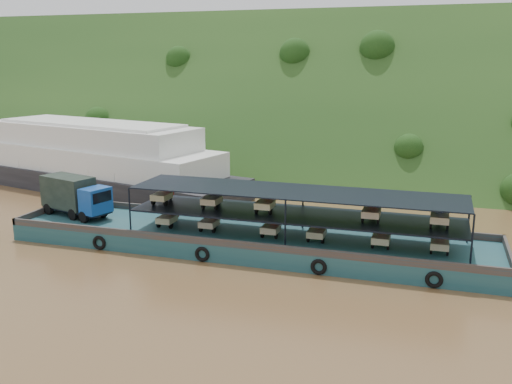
% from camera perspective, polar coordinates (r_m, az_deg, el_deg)
% --- Properties ---
extents(ground, '(160.00, 160.00, 0.00)m').
position_cam_1_polar(ground, '(42.40, 1.34, -5.28)').
color(ground, brown).
rests_on(ground, ground).
extents(hillside, '(140.00, 39.60, 39.60)m').
position_cam_1_polar(hillside, '(76.63, 9.02, 2.89)').
color(hillside, '#193814').
rests_on(hillside, ground).
extents(cargo_barge, '(35.09, 7.18, 4.54)m').
position_cam_1_polar(cargo_barge, '(41.47, -2.15, -4.15)').
color(cargo_barge, '#15424C').
rests_on(cargo_barge, ground).
extents(passenger_ferry, '(36.00, 16.47, 7.07)m').
position_cam_1_polar(passenger_ferry, '(62.83, -16.03, 3.15)').
color(passenger_ferry, black).
rests_on(passenger_ferry, ground).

